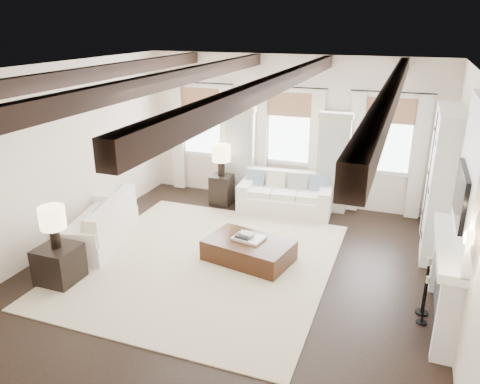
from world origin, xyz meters
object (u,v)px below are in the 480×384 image
(side_table_front, at_px, (59,264))
(ottoman, at_px, (249,251))
(side_table_back, at_px, (222,190))
(sofa_left, at_px, (100,226))
(sofa_back, at_px, (286,196))

(side_table_front, bearing_deg, ottoman, 33.08)
(ottoman, height_order, side_table_back, side_table_back)
(sofa_left, distance_m, side_table_back, 2.89)
(side_table_back, bearing_deg, sofa_left, -117.66)
(sofa_back, relative_size, ottoman, 1.41)
(side_table_front, xyz_separation_m, side_table_back, (1.11, 3.92, 0.04))
(sofa_back, distance_m, side_table_back, 1.43)
(side_table_back, bearing_deg, side_table_front, -105.78)
(ottoman, xyz_separation_m, side_table_back, (-1.43, 2.27, 0.15))
(sofa_back, bearing_deg, ottoman, -89.97)
(sofa_back, bearing_deg, sofa_left, -136.13)
(ottoman, bearing_deg, sofa_left, -162.95)
(ottoman, bearing_deg, side_table_back, 133.30)
(sofa_left, xyz_separation_m, ottoman, (2.77, 0.29, -0.15))
(sofa_left, height_order, ottoman, sofa_left)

